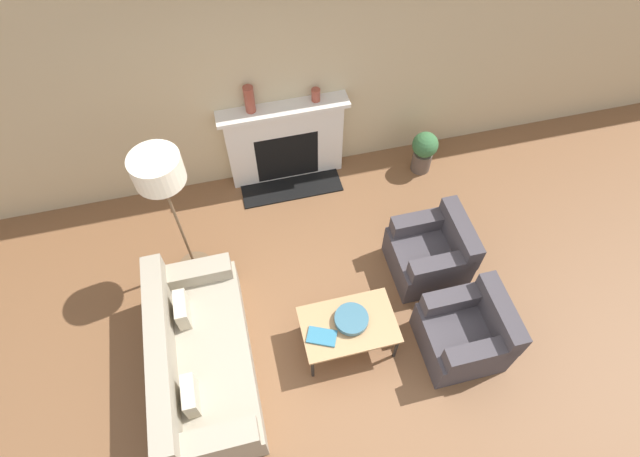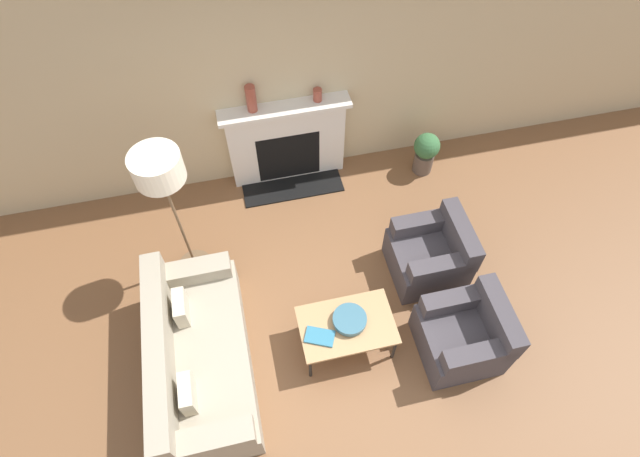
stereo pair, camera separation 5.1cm
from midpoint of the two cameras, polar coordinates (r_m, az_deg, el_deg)
ground_plane at (r=5.40m, az=-0.32°, el=-15.35°), size 18.00×18.00×0.00m
wall_back at (r=5.87m, az=-6.72°, el=16.33°), size 18.00×0.06×2.90m
fireplace at (r=6.37m, az=-3.57°, el=9.72°), size 1.57×0.59×1.17m
couch at (r=5.23m, az=-13.57°, el=-14.05°), size 0.89×1.93×0.85m
armchair_near at (r=5.39m, az=16.51°, el=-11.60°), size 0.79×0.77×0.80m
armchair_far at (r=5.77m, az=12.84°, el=-2.95°), size 0.79×0.77×0.80m
coffee_table at (r=5.12m, az=3.37°, el=-11.06°), size 0.96×0.62×0.45m
bowl at (r=5.05m, az=3.70°, el=-10.34°), size 0.34×0.34×0.08m
book at (r=5.01m, az=0.26°, el=-12.25°), size 0.33×0.27×0.02m
floor_lamp at (r=4.85m, az=-17.46°, el=5.67°), size 0.48×0.48×1.86m
mantel_vase_left at (r=5.84m, az=-7.63°, el=14.49°), size 0.12×0.12×0.33m
mantel_vase_center_left at (r=5.98m, az=-0.03°, el=15.03°), size 0.10×0.10×0.16m
potted_plant at (r=6.72m, az=12.20°, el=8.60°), size 0.34×0.34×0.62m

